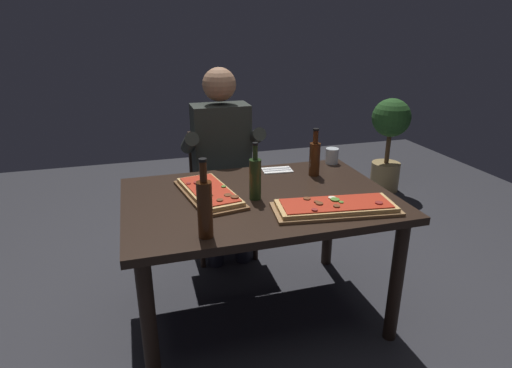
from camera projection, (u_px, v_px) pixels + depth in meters
ground_plane at (258, 312)px, 2.51m from camera, size 6.40×6.40×0.00m
dining_table at (259, 213)px, 2.28m from camera, size 1.40×0.96×0.74m
pizza_rectangular_front at (336, 207)px, 2.07m from camera, size 0.63×0.31×0.05m
pizza_rectangular_left at (209, 193)px, 2.24m from camera, size 0.32×0.55×0.05m
wine_bottle_dark at (255, 178)px, 2.17m from camera, size 0.06×0.06×0.30m
oil_bottle_amber at (315, 157)px, 2.52m from camera, size 0.06×0.06×0.28m
vinegar_bottle_green at (205, 207)px, 1.78m from camera, size 0.07×0.07×0.35m
tumbler_near_camera at (332, 157)px, 2.76m from camera, size 0.08×0.08×0.10m
napkin_cutlery_set at (277, 170)px, 2.63m from camera, size 0.19×0.12×0.01m
diner_chair at (220, 186)px, 3.10m from camera, size 0.44×0.44×0.87m
seated_diner at (223, 157)px, 2.90m from camera, size 0.53×0.41×1.33m
potted_plant_corner at (389, 137)px, 4.16m from camera, size 0.37×0.37×0.93m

